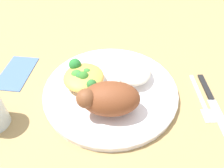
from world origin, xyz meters
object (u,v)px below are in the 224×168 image
Objects in this scene: fork at (203,99)px; rice_pile at (134,71)px; plate at (112,90)px; napkin at (18,72)px; mac_cheese_with_broccoli at (84,76)px; roasted_chicken at (112,99)px; knife at (213,99)px.

rice_pile is at bearing -21.66° from fork.
napkin is (0.24, -0.07, -0.01)m from plate.
plate is 0.07m from mac_cheese_with_broccoli.
knife is (-0.22, -0.04, -0.05)m from roasted_chicken.
fork reaches higher than napkin.
knife is (-0.22, 0.02, -0.01)m from plate.
mac_cheese_with_broccoli is at bearing -16.90° from plate.
napkin is (0.46, -0.09, -0.00)m from knife.
roasted_chicken is 0.65× the size of knife.
mac_cheese_with_broccoli is (0.06, -0.08, -0.02)m from roasted_chicken.
rice_pile is 1.01× the size of mac_cheese_with_broccoli.
knife is 0.47m from napkin.
plate reaches higher than fork.
knife reaches higher than fork.
rice_pile reaches higher than plate.
mac_cheese_with_broccoli is 0.29m from knife.
roasted_chicken reaches higher than plate.
rice_pile is (-0.05, -0.04, 0.03)m from plate.
rice_pile is 0.50× the size of knife.
rice_pile reaches higher than napkin.
knife is at bearing 171.64° from mac_cheese_with_broccoli.
plate is 3.16× the size of mac_cheese_with_broccoli.
roasted_chicken is at bearing 150.18° from napkin.
mac_cheese_with_broccoli reaches higher than napkin.
plate is 0.25m from napkin.
roasted_chicken is 0.99× the size of napkin.
fork is (-0.26, 0.04, -0.03)m from mac_cheese_with_broccoli.
napkin is at bearing -11.57° from knife.
fork is at bearing 158.34° from rice_pile.
roasted_chicken reaches higher than fork.
napkin is at bearing -6.95° from rice_pile.
roasted_chicken is 0.87× the size of fork.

